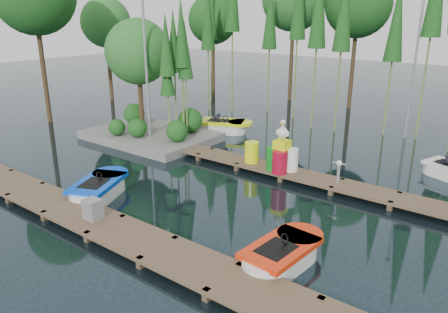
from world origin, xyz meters
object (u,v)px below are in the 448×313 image
Objects in this scene: boat_blue at (99,189)px; boat_red at (282,255)px; boat_yellow_far at (223,126)px; utility_cabinet at (93,209)px; yellow_barrel at (252,152)px; drum_cluster at (281,156)px; island at (147,74)px.

boat_blue is 1.10× the size of boat_red.
boat_red is 0.87× the size of boat_yellow_far.
yellow_barrel reaches higher than utility_cabinet.
boat_yellow_far reaches higher than boat_blue.
boat_blue is at bearing 139.02° from utility_cabinet.
drum_cluster is (5.81, -3.97, 0.58)m from boat_yellow_far.
utility_cabinet is at bearing -158.55° from boat_red.
drum_cluster is (2.35, 6.85, 0.28)m from utility_cabinet.
utility_cabinet is (1.78, -1.55, 0.33)m from boat_blue.
drum_cluster is at bearing 71.06° from utility_cabinet.
utility_cabinet reaches higher than boat_red.
boat_blue is 7.20m from boat_red.
drum_cluster reaches higher than utility_cabinet.
yellow_barrel is at bearing 134.76° from boat_red.
boat_blue is at bearing -127.93° from drum_cluster.
island reaches higher than boat_yellow_far.
island is 8.50m from drum_cluster.
island is 3.40× the size of drum_cluster.
drum_cluster reaches higher than yellow_barrel.
boat_red is (11.19, -6.15, -2.92)m from island.
island is at bearing -131.00° from boat_yellow_far.
boat_yellow_far reaches higher than utility_cabinet.
island is 7.99× the size of yellow_barrel.
boat_red is at bearing -22.70° from boat_blue.
drum_cluster is at bearing 28.63° from boat_blue.
utility_cabinet reaches higher than boat_blue.
island is 2.20× the size of boat_blue.
boat_blue is at bearing -57.39° from island.
boat_yellow_far is (-1.68, 9.27, 0.04)m from boat_blue.
drum_cluster is (4.13, 5.30, 0.61)m from boat_blue.
boat_red is 12.77m from boat_yellow_far.
drum_cluster is at bearing -6.00° from yellow_barrel.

